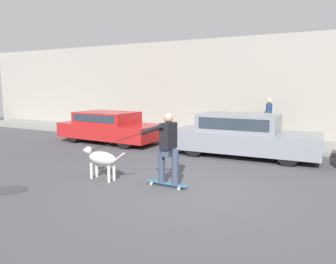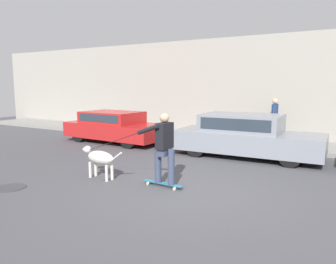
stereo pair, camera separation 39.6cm
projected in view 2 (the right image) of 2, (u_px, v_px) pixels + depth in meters
The scene contains 9 objects.
ground_plane at pixel (187, 190), 6.89m from camera, with size 36.00×36.00×0.00m, color #47474C.
back_wall at pixel (273, 88), 12.79m from camera, with size 32.00×0.30×4.12m.
sidewalk_curb at pixel (262, 143), 12.00m from camera, with size 30.00×2.18×0.13m.
parked_car_0 at pixel (115, 127), 12.61m from camera, with size 4.05×1.84×1.18m.
parked_car_1 at pixel (245, 136), 10.02m from camera, with size 4.50×1.88×1.31m.
dog at pixel (100, 158), 7.67m from camera, with size 1.27×0.38×0.74m.
skateboarder at pixel (164, 146), 6.96m from camera, with size 2.52×0.60×1.60m.
pedestrian_with_bag at pixel (275, 117), 12.13m from camera, with size 0.21×0.64×1.57m.
manhole_cover at pixel (11, 188), 7.02m from camera, with size 0.63×0.63×0.01m.
Camera 2 is at (3.03, -5.93, 2.19)m, focal length 35.00 mm.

